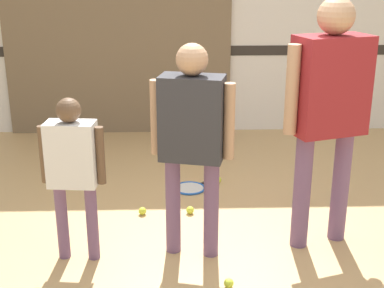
# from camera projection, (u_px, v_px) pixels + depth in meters

# --- Properties ---
(ground_plane) EXTENTS (16.00, 16.00, 0.00)m
(ground_plane) POSITION_uv_depth(u_px,v_px,m) (212.00, 251.00, 4.02)
(ground_plane) COLOR tan
(wall_back) EXTENTS (16.00, 0.07, 3.20)m
(wall_back) POSITION_uv_depth(u_px,v_px,m) (196.00, 3.00, 6.41)
(wall_back) COLOR silver
(wall_back) RESTS_ON ground_plane
(wall_panel) EXTENTS (2.75, 0.05, 2.37)m
(wall_panel) POSITION_uv_depth(u_px,v_px,m) (118.00, 38.00, 6.46)
(wall_panel) COLOR #756047
(wall_panel) RESTS_ON ground_plane
(person_instructor) EXTENTS (0.58, 0.34, 1.56)m
(person_instructor) POSITION_uv_depth(u_px,v_px,m) (192.00, 129.00, 3.69)
(person_instructor) COLOR #6B4C70
(person_instructor) RESTS_ON ground_plane
(person_student_left) EXTENTS (0.46, 0.22, 1.21)m
(person_student_left) POSITION_uv_depth(u_px,v_px,m) (73.00, 163.00, 3.70)
(person_student_left) COLOR #6B4C70
(person_student_left) RESTS_ON ground_plane
(person_student_right) EXTENTS (0.67, 0.43, 1.85)m
(person_student_right) POSITION_uv_depth(u_px,v_px,m) (329.00, 99.00, 3.80)
(person_student_right) COLOR #6B4C70
(person_student_right) RESTS_ON ground_plane
(racket_spare_on_floor) EXTENTS (0.48, 0.45, 0.03)m
(racket_spare_on_floor) POSITION_uv_depth(u_px,v_px,m) (191.00, 188.00, 5.12)
(racket_spare_on_floor) COLOR blue
(racket_spare_on_floor) RESTS_ON ground_plane
(tennis_ball_near_instructor) EXTENTS (0.07, 0.07, 0.07)m
(tennis_ball_near_instructor) POSITION_uv_depth(u_px,v_px,m) (229.00, 283.00, 3.56)
(tennis_ball_near_instructor) COLOR #CCE038
(tennis_ball_near_instructor) RESTS_ON ground_plane
(tennis_ball_by_spare_racket) EXTENTS (0.07, 0.07, 0.07)m
(tennis_ball_by_spare_racket) POSITION_uv_depth(u_px,v_px,m) (218.00, 180.00, 5.25)
(tennis_ball_by_spare_racket) COLOR #CCE038
(tennis_ball_by_spare_racket) RESTS_ON ground_plane
(tennis_ball_stray_left) EXTENTS (0.07, 0.07, 0.07)m
(tennis_ball_stray_left) POSITION_uv_depth(u_px,v_px,m) (142.00, 211.00, 4.59)
(tennis_ball_stray_left) COLOR #CCE038
(tennis_ball_stray_left) RESTS_ON ground_plane
(tennis_ball_stray_right) EXTENTS (0.07, 0.07, 0.07)m
(tennis_ball_stray_right) POSITION_uv_depth(u_px,v_px,m) (190.00, 210.00, 4.61)
(tennis_ball_stray_right) COLOR #CCE038
(tennis_ball_stray_right) RESTS_ON ground_plane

